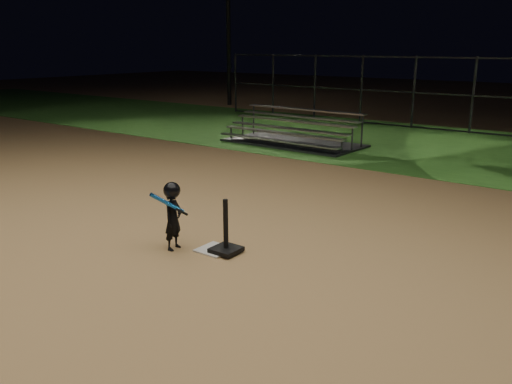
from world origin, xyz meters
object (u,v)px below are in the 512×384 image
at_px(home_plate, 215,250).
at_px(child_batter, 173,214).
at_px(batting_tee, 226,242).
at_px(bleacher_left, 292,137).

xyz_separation_m(home_plate, child_batter, (-0.51, -0.30, 0.52)).
relative_size(home_plate, child_batter, 0.45).
bearing_deg(child_batter, batting_tee, -74.46).
relative_size(child_batter, bleacher_left, 0.24).
height_order(home_plate, child_batter, child_batter).
height_order(home_plate, batting_tee, batting_tee).
relative_size(home_plate, batting_tee, 0.58).
relative_size(home_plate, bleacher_left, 0.11).
distance_m(batting_tee, child_batter, 0.86).
distance_m(batting_tee, bleacher_left, 8.67).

